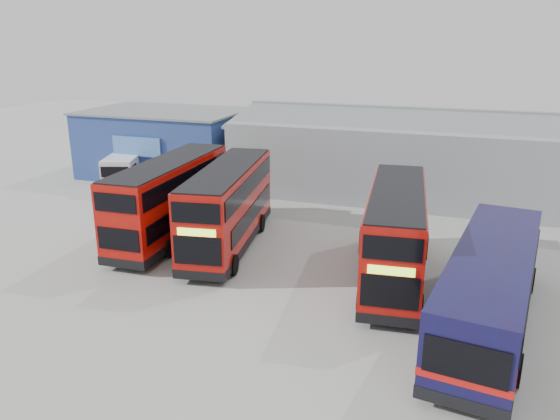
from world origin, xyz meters
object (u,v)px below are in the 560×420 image
object	(u,v)px
maintenance_shed	(456,156)
double_decker_centre	(228,208)
office_block	(166,142)
panel_van	(126,168)
double_decker_right	(395,236)
double_decker_left	(170,200)
single_decker_blue	(490,290)

from	to	relation	value
maintenance_shed	double_decker_centre	xyz separation A→B (m)	(-10.74, -14.94, -0.47)
office_block	panel_van	xyz separation A→B (m)	(-1.05, -4.10, -1.26)
office_block	double_decker_centre	bearing A→B (deg)	-48.94
double_decker_centre	panel_van	world-z (taller)	double_decker_centre
double_decker_centre	double_decker_right	size ratio (longest dim) A/B	1.02
double_decker_left	double_decker_centre	distance (m)	3.50
maintenance_shed	double_decker_left	size ratio (longest dim) A/B	2.95
office_block	panel_van	world-z (taller)	office_block
maintenance_shed	double_decker_right	xyz separation A→B (m)	(-1.99, -16.20, -0.50)
office_block	maintenance_shed	size ratio (longest dim) A/B	0.40
maintenance_shed	panel_van	distance (m)	23.88
double_decker_left	single_decker_blue	world-z (taller)	double_decker_left
double_decker_left	double_decker_centre	size ratio (longest dim) A/B	1.00
maintenance_shed	single_decker_blue	xyz separation A→B (m)	(2.01, -19.54, -1.01)
double_decker_right	panel_van	bearing A→B (deg)	148.46
double_decker_centre	double_decker_right	world-z (taller)	double_decker_centre
single_decker_blue	double_decker_left	bearing A→B (deg)	-8.70
maintenance_shed	double_decker_right	world-z (taller)	maintenance_shed
office_block	panel_van	bearing A→B (deg)	-104.32
single_decker_blue	maintenance_shed	bearing A→B (deg)	-76.52
office_block	double_decker_centre	xyz separation A→B (m)	(11.26, -12.93, -0.44)
maintenance_shed	double_decker_right	bearing A→B (deg)	-96.99
double_decker_right	double_decker_left	bearing A→B (deg)	167.49
office_block	double_decker_right	distance (m)	24.54
double_decker_centre	double_decker_right	bearing A→B (deg)	-17.06
maintenance_shed	double_decker_right	distance (m)	16.33
double_decker_left	office_block	bearing A→B (deg)	-61.13
maintenance_shed	double_decker_centre	size ratio (longest dim) A/B	2.94
office_block	panel_van	size ratio (longest dim) A/B	2.12
single_decker_blue	office_block	bearing A→B (deg)	-28.54
double_decker_left	single_decker_blue	xyz separation A→B (m)	(16.25, -4.75, -0.56)
double_decker_left	double_decker_right	bearing A→B (deg)	171.03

